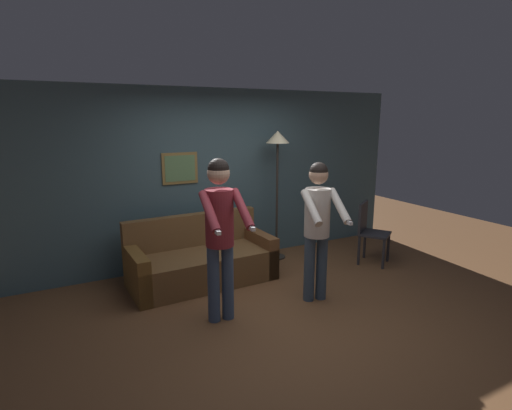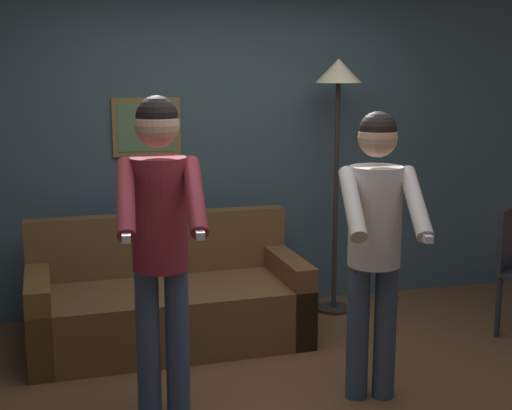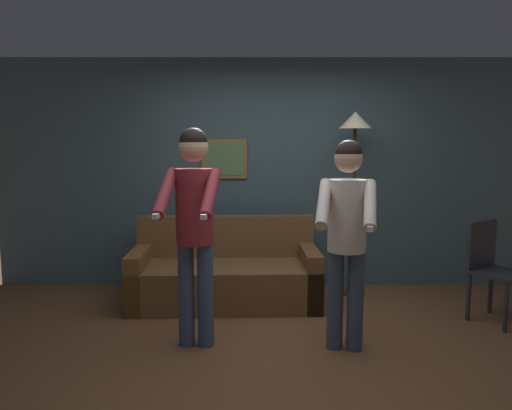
# 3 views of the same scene
# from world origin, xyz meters

# --- Properties ---
(ground_plane) EXTENTS (12.00, 12.00, 0.00)m
(ground_plane) POSITION_xyz_m (0.00, 0.00, 0.00)
(ground_plane) COLOR brown
(back_wall_assembly) EXTENTS (6.40, 0.09, 2.60)m
(back_wall_assembly) POSITION_xyz_m (-0.00, 1.91, 1.30)
(back_wall_assembly) COLOR #425E67
(back_wall_assembly) RESTS_ON ground_plane
(couch) EXTENTS (1.93, 0.92, 0.87)m
(couch) POSITION_xyz_m (-0.53, 1.21, 0.28)
(couch) COLOR brown
(couch) RESTS_ON ground_plane
(torchiere_lamp) EXTENTS (0.36, 0.36, 1.98)m
(torchiere_lamp) POSITION_xyz_m (0.85, 1.55, 1.68)
(torchiere_lamp) COLOR #332D28
(torchiere_lamp) RESTS_ON ground_plane
(person_standing_left) EXTENTS (0.47, 0.69, 1.78)m
(person_standing_left) POSITION_xyz_m (-0.70, 0.10, 1.08)
(person_standing_left) COLOR #3D5273
(person_standing_left) RESTS_ON ground_plane
(person_standing_right) EXTENTS (0.52, 0.68, 1.68)m
(person_standing_right) POSITION_xyz_m (0.50, 0.03, 1.01)
(person_standing_right) COLOR #3A4D61
(person_standing_right) RESTS_ON ground_plane
(dining_chair_distant) EXTENTS (0.58, 0.58, 0.93)m
(dining_chair_distant) POSITION_xyz_m (1.98, 0.72, 0.53)
(dining_chair_distant) COLOR #2D2D33
(dining_chair_distant) RESTS_ON ground_plane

